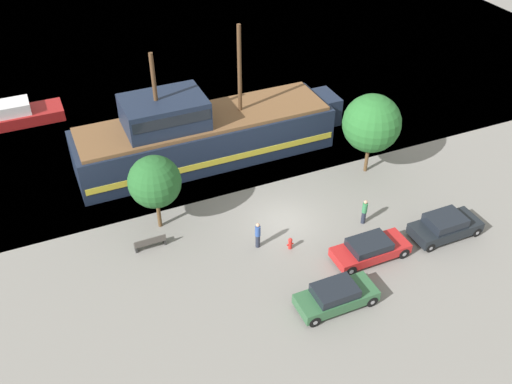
# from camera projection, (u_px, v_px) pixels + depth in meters

# --- Properties ---
(ground_plane) EXTENTS (160.00, 160.00, 0.00)m
(ground_plane) POSITION_uv_depth(u_px,v_px,m) (283.00, 221.00, 35.47)
(ground_plane) COLOR gray
(water_surface) EXTENTS (80.00, 80.00, 0.00)m
(water_surface) POSITION_uv_depth(u_px,v_px,m) (123.00, 3.00, 67.65)
(water_surface) COLOR #38667F
(water_surface) RESTS_ON ground
(pirate_ship) EXTENTS (19.44, 4.87, 9.45)m
(pirate_ship) POSITION_uv_depth(u_px,v_px,m) (202.00, 134.00, 40.01)
(pirate_ship) COLOR #192338
(pirate_ship) RESTS_ON water_surface
(moored_boat_dockside) EXTENTS (6.34, 2.52, 1.80)m
(moored_boat_dockside) POSITION_uv_depth(u_px,v_px,m) (20.00, 114.00, 44.88)
(moored_boat_dockside) COLOR maroon
(moored_boat_dockside) RESTS_ON water_surface
(parked_car_curb_front) EXTENTS (4.26, 1.95, 1.43)m
(parked_car_curb_front) POSITION_uv_depth(u_px,v_px,m) (445.00, 226.00, 34.03)
(parked_car_curb_front) COLOR black
(parked_car_curb_front) RESTS_ON ground_plane
(parked_car_curb_mid) EXTENTS (4.30, 1.81, 1.37)m
(parked_car_curb_mid) POSITION_uv_depth(u_px,v_px,m) (336.00, 296.00, 29.60)
(parked_car_curb_mid) COLOR #2D5B38
(parked_car_curb_mid) RESTS_ON ground_plane
(parked_car_curb_rear) EXTENTS (4.49, 1.83, 1.29)m
(parked_car_curb_rear) POSITION_uv_depth(u_px,v_px,m) (370.00, 249.00, 32.49)
(parked_car_curb_rear) COLOR #B21E1E
(parked_car_curb_rear) RESTS_ON ground_plane
(fire_hydrant) EXTENTS (0.42, 0.25, 0.76)m
(fire_hydrant) POSITION_uv_depth(u_px,v_px,m) (290.00, 243.00, 33.26)
(fire_hydrant) COLOR red
(fire_hydrant) RESTS_ON ground_plane
(bench_promenade_east) EXTENTS (1.86, 0.45, 0.85)m
(bench_promenade_east) POSITION_uv_depth(u_px,v_px,m) (150.00, 242.00, 33.26)
(bench_promenade_east) COLOR #4C4742
(bench_promenade_east) RESTS_ON ground_plane
(pedestrian_walking_near) EXTENTS (0.32, 0.32, 1.76)m
(pedestrian_walking_near) POSITION_uv_depth(u_px,v_px,m) (258.00, 235.00, 33.09)
(pedestrian_walking_near) COLOR #232838
(pedestrian_walking_near) RESTS_ON ground_plane
(pedestrian_walking_far) EXTENTS (0.32, 0.32, 1.73)m
(pedestrian_walking_far) POSITION_uv_depth(u_px,v_px,m) (364.00, 212.00, 34.84)
(pedestrian_walking_far) COLOR #232838
(pedestrian_walking_far) RESTS_ON ground_plane
(tree_row_east) EXTENTS (3.14, 3.14, 4.93)m
(tree_row_east) POSITION_uv_depth(u_px,v_px,m) (155.00, 182.00, 33.11)
(tree_row_east) COLOR brown
(tree_row_east) RESTS_ON ground_plane
(tree_row_mideast) EXTENTS (3.91, 3.91, 5.75)m
(tree_row_mideast) POSITION_uv_depth(u_px,v_px,m) (372.00, 123.00, 37.59)
(tree_row_mideast) COLOR brown
(tree_row_mideast) RESTS_ON ground_plane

